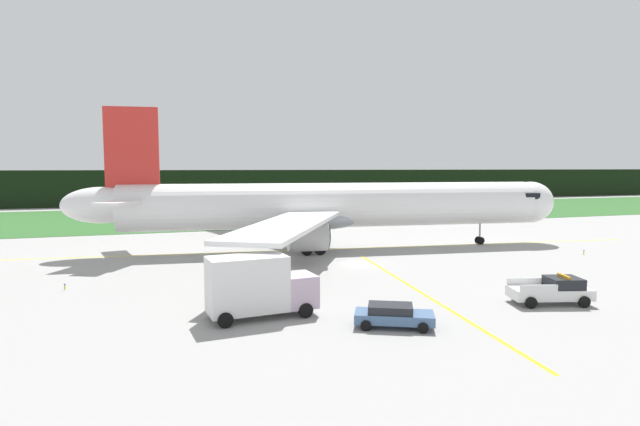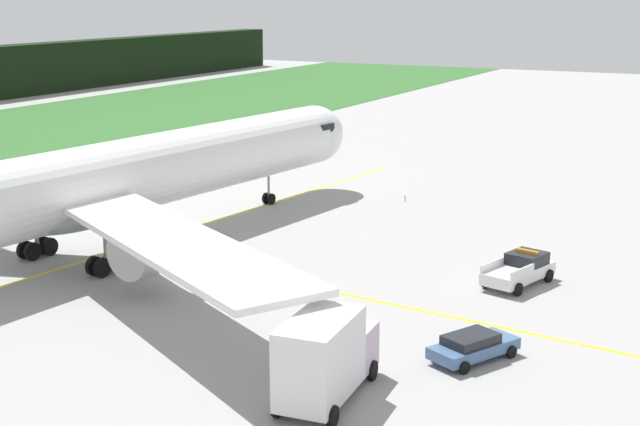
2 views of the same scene
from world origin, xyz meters
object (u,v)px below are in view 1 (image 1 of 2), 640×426
(ops_pickup_truck, at_px, (553,290))
(catering_truck, at_px, (258,286))
(airliner, at_px, (330,207))
(staff_car, at_px, (393,315))

(ops_pickup_truck, relative_size, catering_truck, 0.82)
(airliner, height_order, staff_car, airliner)
(ops_pickup_truck, height_order, staff_car, ops_pickup_truck)
(ops_pickup_truck, bearing_deg, catering_truck, 171.14)
(airliner, distance_m, ops_pickup_truck, 27.14)
(airliner, xyz_separation_m, ops_pickup_truck, (6.73, -26.00, -3.87))
(airliner, bearing_deg, ops_pickup_truck, -75.50)
(airliner, relative_size, catering_truck, 8.15)
(ops_pickup_truck, height_order, catering_truck, catering_truck)
(catering_truck, xyz_separation_m, staff_car, (7.00, -4.19, -1.27))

